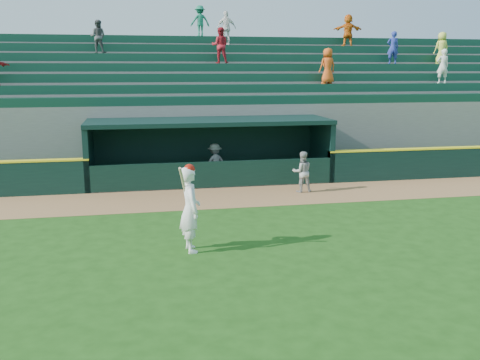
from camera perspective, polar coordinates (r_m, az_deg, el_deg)
The scene contains 7 objects.
ground at distance 13.91m, azimuth 1.28°, elevation -6.57°, with size 120.00×120.00×0.00m, color #1C4812.
warning_track at distance 18.54m, azimuth -1.98°, elevation -1.88°, with size 40.00×3.00×0.01m, color #99693D.
dugout_player_front at distance 19.37m, azimuth 6.64°, elevation 0.87°, with size 0.72×0.56×1.48m, color #A1A19C.
dugout_player_inside at distance 21.12m, azimuth -2.70°, elevation 1.87°, with size 0.97×0.56×1.51m, color gray.
dugout at distance 21.31m, azimuth -3.34°, elevation 3.60°, with size 9.40×2.80×2.46m.
stands at distance 25.70m, azimuth -4.76°, elevation 7.32°, with size 34.50×6.25×7.45m.
batter_at_plate at distance 12.98m, azimuth -5.35°, elevation -3.02°, with size 0.60×0.88×2.18m.
Camera 1 is at (-2.86, -12.89, 4.38)m, focal length 40.00 mm.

